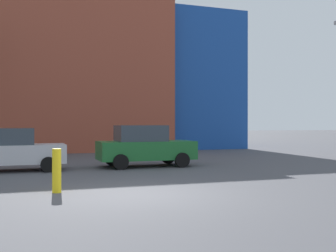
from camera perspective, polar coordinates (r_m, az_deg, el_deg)
ground_plane at (r=10.93m, az=-3.92°, el=-9.43°), size 200.00×200.00×0.00m
building_backdrop at (r=33.77m, az=-21.17°, el=6.00°), size 34.03×13.95×12.43m
parked_car_1 at (r=17.32m, az=-20.70°, el=-3.09°), size 3.90×1.91×1.69m
parked_car_2 at (r=18.01m, az=-3.25°, el=-2.78°), size 4.15×2.04×1.80m
bollard_yellow_0 at (r=11.52m, az=-15.12°, el=-5.97°), size 0.24×0.24×1.18m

